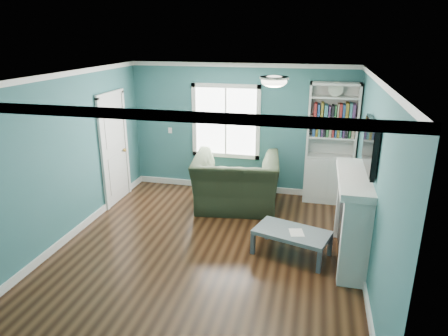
# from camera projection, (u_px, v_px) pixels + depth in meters

# --- Properties ---
(floor) EXTENTS (5.00, 5.00, 0.00)m
(floor) POSITION_uv_depth(u_px,v_px,m) (208.00, 248.00, 6.14)
(floor) COLOR black
(floor) RESTS_ON ground
(room_walls) EXTENTS (5.00, 5.00, 5.00)m
(room_walls) POSITION_uv_depth(u_px,v_px,m) (207.00, 149.00, 5.63)
(room_walls) COLOR #306C6D
(room_walls) RESTS_ON ground
(trim) EXTENTS (4.50, 5.00, 2.60)m
(trim) POSITION_uv_depth(u_px,v_px,m) (207.00, 172.00, 5.74)
(trim) COLOR white
(trim) RESTS_ON ground
(window) EXTENTS (1.40, 0.06, 1.50)m
(window) POSITION_uv_depth(u_px,v_px,m) (226.00, 121.00, 8.03)
(window) COLOR white
(window) RESTS_ON room_walls
(bookshelf) EXTENTS (0.90, 0.35, 2.31)m
(bookshelf) POSITION_uv_depth(u_px,v_px,m) (330.00, 156.00, 7.58)
(bookshelf) COLOR silver
(bookshelf) RESTS_ON ground
(fireplace) EXTENTS (0.44, 1.58, 1.30)m
(fireplace) POSITION_uv_depth(u_px,v_px,m) (352.00, 219.00, 5.67)
(fireplace) COLOR black
(fireplace) RESTS_ON ground
(tv) EXTENTS (0.06, 1.10, 0.65)m
(tv) POSITION_uv_depth(u_px,v_px,m) (370.00, 145.00, 5.29)
(tv) COLOR black
(tv) RESTS_ON fireplace
(door) EXTENTS (0.12, 0.98, 2.17)m
(door) POSITION_uv_depth(u_px,v_px,m) (114.00, 148.00, 7.57)
(door) COLOR silver
(door) RESTS_ON ground
(ceiling_fixture) EXTENTS (0.38, 0.38, 0.15)m
(ceiling_fixture) POSITION_uv_depth(u_px,v_px,m) (274.00, 81.00, 5.22)
(ceiling_fixture) COLOR white
(ceiling_fixture) RESTS_ON room_walls
(light_switch) EXTENTS (0.08, 0.01, 0.12)m
(light_switch) POSITION_uv_depth(u_px,v_px,m) (170.00, 130.00, 8.37)
(light_switch) COLOR white
(light_switch) RESTS_ON room_walls
(recliner) EXTENTS (1.65, 1.18, 1.34)m
(recliner) POSITION_uv_depth(u_px,v_px,m) (236.00, 174.00, 7.36)
(recliner) COLOR #222E1D
(recliner) RESTS_ON ground
(coffee_table) EXTENTS (1.19, 0.87, 0.39)m
(coffee_table) POSITION_uv_depth(u_px,v_px,m) (292.00, 234.00, 5.86)
(coffee_table) COLOR #464C54
(coffee_table) RESTS_ON ground
(paper_sheet) EXTENTS (0.25, 0.29, 0.00)m
(paper_sheet) POSITION_uv_depth(u_px,v_px,m) (296.00, 232.00, 5.79)
(paper_sheet) COLOR white
(paper_sheet) RESTS_ON coffee_table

